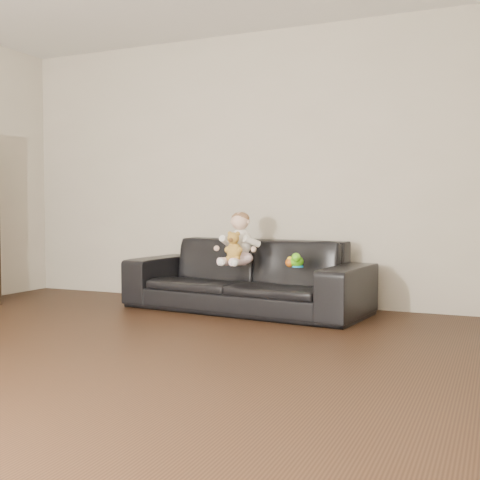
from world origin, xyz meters
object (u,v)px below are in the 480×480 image
at_px(teddy_bear, 234,247).
at_px(toy_blue_disc, 298,266).
at_px(toy_green, 297,261).
at_px(toy_rattle, 290,263).
at_px(baby, 239,242).
at_px(sofa, 245,275).

bearing_deg(teddy_bear, toy_blue_disc, 39.32).
bearing_deg(toy_green, toy_rattle, -152.70).
distance_m(teddy_bear, toy_blue_disc, 0.57).
distance_m(baby, teddy_bear, 0.15).
distance_m(toy_rattle, toy_blue_disc, 0.07).
bearing_deg(toy_blue_disc, toy_rattle, -157.04).
bearing_deg(teddy_bear, baby, 114.89).
distance_m(toy_green, toy_rattle, 0.06).
xyz_separation_m(baby, toy_green, (0.51, 0.03, -0.16)).
height_order(baby, toy_rattle, baby).
height_order(teddy_bear, toy_blue_disc, teddy_bear).
height_order(sofa, toy_rattle, sofa).
bearing_deg(teddy_bear, toy_rattle, 38.70).
bearing_deg(sofa, toy_green, -3.20).
height_order(toy_green, toy_blue_disc, toy_green).
xyz_separation_m(sofa, toy_blue_disc, (0.52, -0.09, 0.11)).
height_order(sofa, toy_green, sofa).
distance_m(teddy_bear, toy_green, 0.55).
bearing_deg(toy_rattle, toy_green, 27.30).
bearing_deg(toy_blue_disc, sofa, 170.29).
bearing_deg(toy_rattle, toy_blue_disc, 22.96).
relative_size(baby, toy_blue_disc, 4.76).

